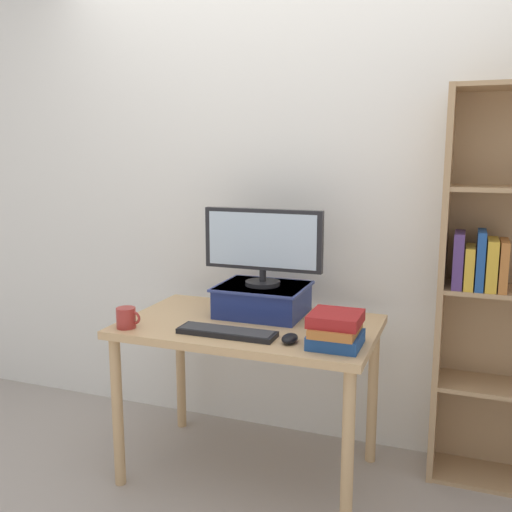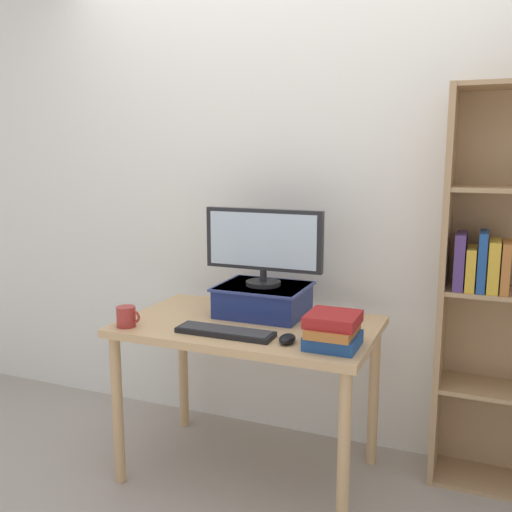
{
  "view_description": "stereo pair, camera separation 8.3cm",
  "coord_description": "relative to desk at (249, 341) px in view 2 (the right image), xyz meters",
  "views": [
    {
      "loc": [
        0.91,
        -2.35,
        1.52
      ],
      "look_at": [
        0.01,
        0.06,
        1.05
      ],
      "focal_mm": 40.0,
      "sensor_mm": 36.0,
      "label": 1
    },
    {
      "loc": [
        0.99,
        -2.32,
        1.52
      ],
      "look_at": [
        0.01,
        0.06,
        1.05
      ],
      "focal_mm": 40.0,
      "sensor_mm": 36.0,
      "label": 2
    }
  ],
  "objects": [
    {
      "name": "ground_plane",
      "position": [
        0.0,
        0.0,
        -0.66
      ],
      "size": [
        12.0,
        12.0,
        0.0
      ],
      "primitive_type": "plane",
      "color": "#9E9389"
    },
    {
      "name": "back_wall",
      "position": [
        0.0,
        0.52,
        0.64
      ],
      "size": [
        7.0,
        0.08,
        2.6
      ],
      "color": "silver",
      "rests_on": "ground_plane"
    },
    {
      "name": "desk",
      "position": [
        0.0,
        0.0,
        0.0
      ],
      "size": [
        1.16,
        0.71,
        0.75
      ],
      "color": "tan",
      "rests_on": "ground_plane"
    },
    {
      "name": "riser_box",
      "position": [
        0.01,
        0.15,
        0.17
      ],
      "size": [
        0.42,
        0.35,
        0.14
      ],
      "color": "navy",
      "rests_on": "desk"
    },
    {
      "name": "computer_monitor",
      "position": [
        0.01,
        0.15,
        0.44
      ],
      "size": [
        0.58,
        0.17,
        0.37
      ],
      "color": "black",
      "rests_on": "riser_box"
    },
    {
      "name": "keyboard",
      "position": [
        -0.03,
        -0.2,
        0.1
      ],
      "size": [
        0.43,
        0.12,
        0.02
      ],
      "color": "black",
      "rests_on": "desk"
    },
    {
      "name": "computer_mouse",
      "position": [
        0.26,
        -0.2,
        0.11
      ],
      "size": [
        0.06,
        0.1,
        0.04
      ],
      "color": "black",
      "rests_on": "desk"
    },
    {
      "name": "book_stack",
      "position": [
        0.44,
        -0.18,
        0.16
      ],
      "size": [
        0.21,
        0.23,
        0.14
      ],
      "color": "navy",
      "rests_on": "desk"
    },
    {
      "name": "coffee_mug",
      "position": [
        -0.49,
        -0.26,
        0.14
      ],
      "size": [
        0.12,
        0.09,
        0.09
      ],
      "color": "#9E2D28",
      "rests_on": "desk"
    }
  ]
}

